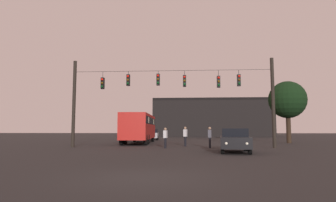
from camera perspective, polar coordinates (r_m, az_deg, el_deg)
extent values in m
plane|color=black|center=(33.54, 1.57, -8.05)|extent=(168.00, 168.00, 0.00)
cylinder|color=black|center=(25.75, -17.85, -0.47)|extent=(0.28, 0.28, 7.25)
cylinder|color=black|center=(24.90, 19.79, -0.25)|extent=(0.28, 0.28, 7.25)
cylinder|color=black|center=(24.36, 0.64, 5.93)|extent=(16.36, 0.02, 0.02)
cylinder|color=black|center=(25.28, -12.57, 5.02)|extent=(0.03, 0.03, 0.51)
cube|color=black|center=(25.16, -12.61, 3.38)|extent=(0.26, 0.32, 0.95)
sphere|color=red|center=(25.04, -12.71, 4.12)|extent=(0.20, 0.20, 0.20)
sphere|color=#5B3D0C|center=(24.99, -12.73, 3.44)|extent=(0.20, 0.20, 0.20)
sphere|color=#0C4219|center=(24.95, -12.74, 2.76)|extent=(0.20, 0.20, 0.20)
cylinder|color=black|center=(24.79, -7.73, 5.43)|extent=(0.03, 0.03, 0.27)
cube|color=black|center=(24.68, -7.75, 4.04)|extent=(0.26, 0.32, 0.95)
sphere|color=red|center=(24.56, -7.83, 4.80)|extent=(0.20, 0.20, 0.20)
sphere|color=#5B3D0C|center=(24.50, -7.83, 4.11)|extent=(0.20, 0.20, 0.20)
sphere|color=#0C4219|center=(24.46, -7.84, 3.41)|extent=(0.20, 0.20, 0.20)
cylinder|color=black|center=(24.42, -1.93, 5.57)|extent=(0.03, 0.03, 0.25)
cube|color=black|center=(24.31, -1.93, 4.18)|extent=(0.26, 0.32, 0.95)
sphere|color=red|center=(24.18, -1.98, 4.96)|extent=(0.20, 0.20, 0.20)
sphere|color=#5B3D0C|center=(24.13, -1.98, 4.26)|extent=(0.20, 0.20, 0.20)
sphere|color=#0C4219|center=(24.08, -1.98, 3.55)|extent=(0.20, 0.20, 0.20)
cylinder|color=black|center=(24.28, 3.23, 5.48)|extent=(0.03, 0.03, 0.39)
cube|color=black|center=(24.17, 3.24, 3.92)|extent=(0.26, 0.32, 0.95)
sphere|color=red|center=(24.04, 3.23, 4.70)|extent=(0.20, 0.20, 0.20)
sphere|color=#5B3D0C|center=(23.99, 3.24, 3.99)|extent=(0.20, 0.20, 0.20)
sphere|color=#0C4219|center=(23.94, 3.24, 3.28)|extent=(0.20, 0.20, 0.20)
cylinder|color=black|center=(24.41, 9.79, 5.38)|extent=(0.03, 0.03, 0.48)
cube|color=black|center=(24.28, 9.81, 3.72)|extent=(0.26, 0.32, 0.95)
sphere|color=red|center=(24.16, 9.85, 4.49)|extent=(0.20, 0.20, 0.20)
sphere|color=#5B3D0C|center=(24.11, 9.86, 3.78)|extent=(0.20, 0.20, 0.20)
sphere|color=#0C4219|center=(24.06, 9.87, 3.08)|extent=(0.20, 0.20, 0.20)
cylinder|color=black|center=(24.64, 13.60, 5.47)|extent=(0.03, 0.03, 0.38)
cube|color=black|center=(24.53, 13.63, 3.95)|extent=(0.26, 0.32, 0.95)
sphere|color=red|center=(24.40, 13.69, 4.71)|extent=(0.20, 0.20, 0.20)
sphere|color=#5B3D0C|center=(24.35, 13.70, 4.02)|extent=(0.20, 0.20, 0.20)
sphere|color=#0C4219|center=(24.30, 13.72, 3.32)|extent=(0.20, 0.20, 0.20)
cube|color=#B21E19|center=(31.54, -5.57, -5.01)|extent=(2.88, 11.08, 2.50)
cube|color=black|center=(31.56, -5.56, -3.90)|extent=(2.89, 10.42, 0.70)
cylinder|color=black|center=(35.63, -6.55, -7.07)|extent=(0.31, 1.01, 1.00)
cylinder|color=black|center=(35.38, -2.96, -7.11)|extent=(0.31, 1.01, 1.00)
cylinder|color=black|center=(29.55, -8.30, -7.37)|extent=(0.31, 1.01, 1.00)
cylinder|color=black|center=(29.25, -3.98, -7.43)|extent=(0.31, 1.01, 1.00)
cylinder|color=black|center=(27.61, -9.03, -7.49)|extent=(0.31, 1.01, 1.00)
cylinder|color=black|center=(27.28, -4.40, -7.56)|extent=(0.31, 1.01, 1.00)
cube|color=beige|center=(34.83, -4.86, -4.06)|extent=(2.59, 0.89, 0.56)
cube|color=beige|center=(28.83, -6.27, -3.74)|extent=(2.59, 0.89, 0.56)
cube|color=black|center=(19.45, 12.86, -7.78)|extent=(2.26, 4.47, 0.68)
cube|color=black|center=(19.58, 12.80, -6.01)|extent=(1.83, 2.48, 0.52)
cylinder|color=black|center=(18.11, 15.63, -8.97)|extent=(0.29, 0.66, 0.64)
cylinder|color=black|center=(18.03, 10.57, -9.10)|extent=(0.29, 0.66, 0.64)
cylinder|color=black|center=(20.93, 14.88, -8.50)|extent=(0.29, 0.66, 0.64)
cylinder|color=black|center=(20.86, 10.50, -8.60)|extent=(0.29, 0.66, 0.64)
sphere|color=white|center=(17.39, 15.11, -8.01)|extent=(0.18, 0.18, 0.18)
sphere|color=white|center=(17.33, 11.28, -8.10)|extent=(0.18, 0.18, 0.18)
cube|color=#99999E|center=(41.32, -3.21, -6.66)|extent=(2.04, 4.39, 0.68)
cube|color=black|center=(41.16, -3.22, -5.83)|extent=(1.71, 2.41, 0.52)
cylinder|color=black|center=(42.80, -4.15, -7.07)|extent=(0.26, 0.65, 0.64)
cylinder|color=black|center=(42.70, -2.02, -7.09)|extent=(0.26, 0.65, 0.64)
cylinder|color=black|center=(39.98, -4.48, -7.18)|extent=(0.26, 0.65, 0.64)
cylinder|color=black|center=(39.87, -2.20, -7.20)|extent=(0.26, 0.65, 0.64)
sphere|color=white|center=(43.46, -3.79, -6.60)|extent=(0.18, 0.18, 0.18)
sphere|color=white|center=(43.38, -2.26, -6.61)|extent=(0.18, 0.18, 0.18)
cylinder|color=black|center=(23.04, -0.58, -8.21)|extent=(0.14, 0.14, 0.79)
cylinder|color=black|center=(23.19, -0.46, -8.19)|extent=(0.14, 0.14, 0.79)
cube|color=silver|center=(23.10, -0.52, -6.48)|extent=(0.32, 0.41, 0.59)
sphere|color=#8C6B51|center=(23.09, -0.52, -5.48)|extent=(0.21, 0.21, 0.21)
cylinder|color=black|center=(25.83, 3.32, -7.86)|extent=(0.14, 0.14, 0.84)
cylinder|color=black|center=(25.97, 3.45, -7.85)|extent=(0.14, 0.14, 0.84)
cube|color=silver|center=(25.88, 3.38, -6.23)|extent=(0.35, 0.42, 0.63)
sphere|color=#8C6B51|center=(25.88, 3.37, -5.28)|extent=(0.23, 0.23, 0.23)
cylinder|color=black|center=(23.61, 8.19, -8.05)|extent=(0.14, 0.14, 0.82)
cylinder|color=black|center=(23.45, 8.13, -8.07)|extent=(0.14, 0.14, 0.82)
cube|color=#4C4C56|center=(23.51, 8.14, -6.31)|extent=(0.32, 0.41, 0.62)
sphere|color=#8C6B51|center=(23.50, 8.12, -5.29)|extent=(0.22, 0.22, 0.22)
cube|color=black|center=(63.97, 8.32, -3.59)|extent=(23.79, 13.13, 7.18)
cube|color=black|center=(64.22, 8.28, -0.17)|extent=(23.79, 13.13, 0.50)
cylinder|color=#2D2116|center=(34.25, 22.42, -4.84)|extent=(0.49, 0.49, 3.28)
sphere|color=black|center=(34.41, 22.23, 0.24)|extent=(4.04, 4.04, 4.04)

